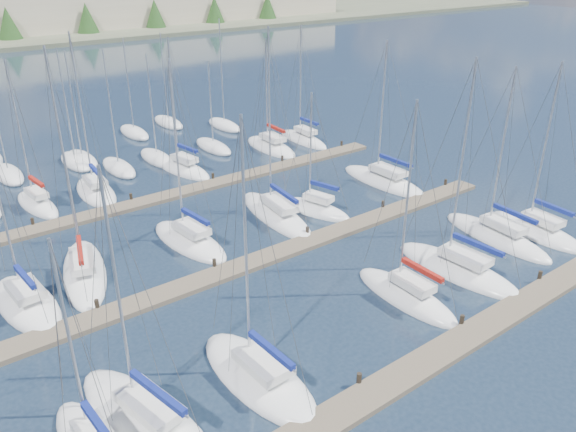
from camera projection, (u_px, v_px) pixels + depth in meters
ground at (70, 120)px, 71.05m from camera, size 400.00×400.00×0.00m
dock_near at (427, 362)px, 29.15m from camera, size 44.00×1.93×1.10m
dock_mid at (271, 256)px, 39.25m from camera, size 44.00×1.93×1.10m
dock_far at (179, 193)px, 49.35m from camera, size 44.00×1.93×1.10m
sailboat_o at (96, 192)px, 49.58m from camera, size 3.40×7.91×14.46m
sailboat_q at (271, 147)px, 60.87m from camera, size 3.44×8.58×12.22m
sailboat_b at (146, 419)px, 25.56m from camera, size 4.82×9.96×13.03m
sailboat_d at (406, 296)px, 34.67m from camera, size 2.60×7.96×13.05m
sailboat_h at (27, 303)px, 33.92m from camera, size 3.60×8.09×13.27m
sailboat_g at (536, 231)px, 42.66m from camera, size 3.45×8.25×13.47m
sailboat_r at (303, 139)px, 63.24m from camera, size 2.65×8.10×13.21m
sailboat_p at (183, 169)px, 54.75m from camera, size 3.69×8.06×13.25m
sailboat_m at (384, 181)px, 51.90m from camera, size 3.12×9.82×13.42m
sailboat_c at (259, 376)px, 28.12m from camera, size 3.50×8.68×14.19m
sailboat_j at (190, 241)px, 41.22m from camera, size 3.67×8.56×13.95m
sailboat_n at (37, 204)px, 47.07m from camera, size 2.87×7.18×12.85m
sailboat_l at (315, 209)px, 46.18m from camera, size 3.93×7.05×10.54m
sailboat_f at (496, 236)px, 41.84m from camera, size 3.39×9.56×13.32m
sailboat_k at (276, 215)px, 45.28m from camera, size 4.02×10.60×15.39m
sailboat_i at (84, 272)px, 37.17m from camera, size 5.20×9.94×15.40m
sailboat_e at (457, 269)px, 37.57m from camera, size 3.54×9.54×14.70m
distant_boats at (77, 160)px, 56.85m from camera, size 36.93×20.75×13.30m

